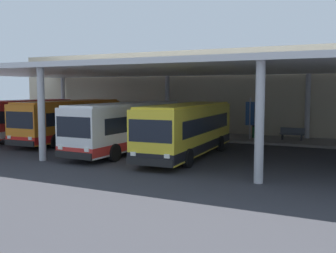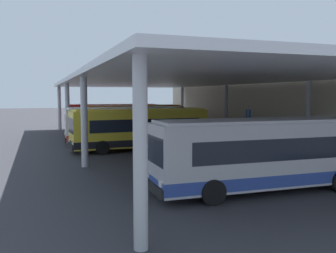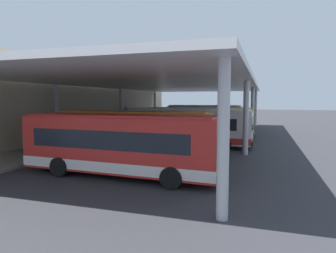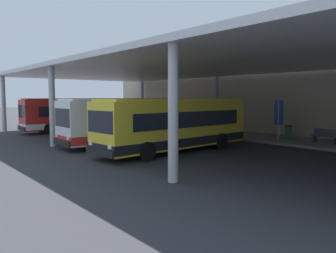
{
  "view_description": "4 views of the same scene",
  "coord_description": "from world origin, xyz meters",
  "px_view_note": "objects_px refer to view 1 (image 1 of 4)",
  "views": [
    {
      "loc": [
        10.13,
        -19.39,
        4.06
      ],
      "look_at": [
        -1.88,
        4.95,
        1.49
      ],
      "focal_mm": 42.48,
      "sensor_mm": 36.0,
      "label": 1
    },
    {
      "loc": [
        27.92,
        -5.07,
        4.19
      ],
      "look_at": [
        0.13,
        4.83,
        1.69
      ],
      "focal_mm": 39.37,
      "sensor_mm": 36.0,
      "label": 2
    },
    {
      "loc": [
        -28.14,
        -3.73,
        3.9
      ],
      "look_at": [
        -1.85,
        4.7,
        1.46
      ],
      "focal_mm": 32.13,
      "sensor_mm": 36.0,
      "label": 3
    },
    {
      "loc": [
        15.84,
        -10.78,
        3.26
      ],
      "look_at": [
        0.17,
        2.22,
        1.49
      ],
      "focal_mm": 35.87,
      "sensor_mm": 36.0,
      "label": 4
    }
  ],
  "objects_px": {
    "bus_middle_bay": "(127,126)",
    "banner_sign": "(250,116)",
    "bus_second_bay": "(70,120)",
    "bench_waiting": "(292,134)",
    "bus_nearest_bay": "(15,120)",
    "bus_far_bay": "(187,129)",
    "trash_bin": "(255,131)"
  },
  "relations": [
    {
      "from": "bus_nearest_bay",
      "to": "banner_sign",
      "type": "distance_m",
      "value": 18.41
    },
    {
      "from": "bus_nearest_bay",
      "to": "bus_far_bay",
      "type": "distance_m",
      "value": 15.18
    },
    {
      "from": "bench_waiting",
      "to": "banner_sign",
      "type": "distance_m",
      "value": 3.44
    },
    {
      "from": "bus_middle_bay",
      "to": "trash_bin",
      "type": "height_order",
      "value": "bus_middle_bay"
    },
    {
      "from": "bus_far_bay",
      "to": "trash_bin",
      "type": "bearing_deg",
      "value": 79.92
    },
    {
      "from": "bus_nearest_bay",
      "to": "trash_bin",
      "type": "xyz_separation_m",
      "value": [
        16.88,
        8.8,
        -0.98
      ]
    },
    {
      "from": "bus_second_bay",
      "to": "trash_bin",
      "type": "relative_size",
      "value": 10.83
    },
    {
      "from": "bus_nearest_bay",
      "to": "bus_middle_bay",
      "type": "distance_m",
      "value": 10.99
    },
    {
      "from": "trash_bin",
      "to": "banner_sign",
      "type": "distance_m",
      "value": 1.7
    },
    {
      "from": "bus_nearest_bay",
      "to": "banner_sign",
      "type": "height_order",
      "value": "banner_sign"
    },
    {
      "from": "bus_nearest_bay",
      "to": "bus_middle_bay",
      "type": "height_order",
      "value": "same"
    },
    {
      "from": "bus_second_bay",
      "to": "bus_middle_bay",
      "type": "height_order",
      "value": "same"
    },
    {
      "from": "bus_second_bay",
      "to": "bench_waiting",
      "type": "height_order",
      "value": "bus_second_bay"
    },
    {
      "from": "bus_middle_bay",
      "to": "trash_bin",
      "type": "relative_size",
      "value": 10.79
    },
    {
      "from": "bench_waiting",
      "to": "banner_sign",
      "type": "height_order",
      "value": "banner_sign"
    },
    {
      "from": "bus_far_bay",
      "to": "bus_second_bay",
      "type": "bearing_deg",
      "value": 168.49
    },
    {
      "from": "bus_nearest_bay",
      "to": "bench_waiting",
      "type": "relative_size",
      "value": 5.92
    },
    {
      "from": "bus_second_bay",
      "to": "banner_sign",
      "type": "bearing_deg",
      "value": 27.37
    },
    {
      "from": "trash_bin",
      "to": "banner_sign",
      "type": "relative_size",
      "value": 0.31
    },
    {
      "from": "bus_second_bay",
      "to": "bus_middle_bay",
      "type": "xyz_separation_m",
      "value": [
        6.57,
        -2.24,
        0.0
      ]
    },
    {
      "from": "bus_nearest_bay",
      "to": "banner_sign",
      "type": "relative_size",
      "value": 3.33
    },
    {
      "from": "bus_second_bay",
      "to": "banner_sign",
      "type": "distance_m",
      "value": 13.89
    },
    {
      "from": "bus_middle_bay",
      "to": "banner_sign",
      "type": "xyz_separation_m",
      "value": [
        5.76,
        8.62,
        0.32
      ]
    },
    {
      "from": "bus_second_bay",
      "to": "banner_sign",
      "type": "relative_size",
      "value": 3.32
    },
    {
      "from": "bus_second_bay",
      "to": "bench_waiting",
      "type": "xyz_separation_m",
      "value": [
        15.39,
        7.26,
        -0.99
      ]
    },
    {
      "from": "bus_middle_bay",
      "to": "banner_sign",
      "type": "height_order",
      "value": "banner_sign"
    },
    {
      "from": "bus_nearest_bay",
      "to": "trash_bin",
      "type": "height_order",
      "value": "bus_nearest_bay"
    },
    {
      "from": "bench_waiting",
      "to": "trash_bin",
      "type": "relative_size",
      "value": 1.84
    },
    {
      "from": "bus_nearest_bay",
      "to": "banner_sign",
      "type": "bearing_deg",
      "value": 24.8
    },
    {
      "from": "bus_nearest_bay",
      "to": "bus_middle_bay",
      "type": "bearing_deg",
      "value": -4.7
    },
    {
      "from": "bus_middle_bay",
      "to": "bus_nearest_bay",
      "type": "bearing_deg",
      "value": 175.3
    },
    {
      "from": "bus_middle_bay",
      "to": "bench_waiting",
      "type": "bearing_deg",
      "value": 47.14
    }
  ]
}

